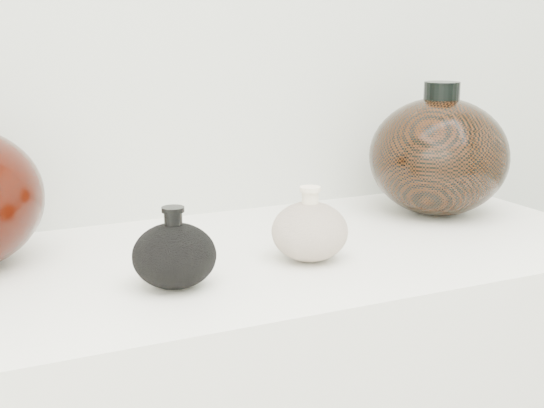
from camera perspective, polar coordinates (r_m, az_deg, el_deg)
name	(u,v)px	position (r m, az deg, el deg)	size (l,w,h in m)	color
black_gourd_vase	(174,255)	(0.96, -7.37, -3.83)	(0.11, 0.11, 0.10)	black
cream_gourd_vase	(310,231)	(1.06, 2.86, -2.02)	(0.11, 0.11, 0.11)	beige
right_round_pot	(438,156)	(1.33, 12.43, 3.56)	(0.25, 0.25, 0.23)	black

